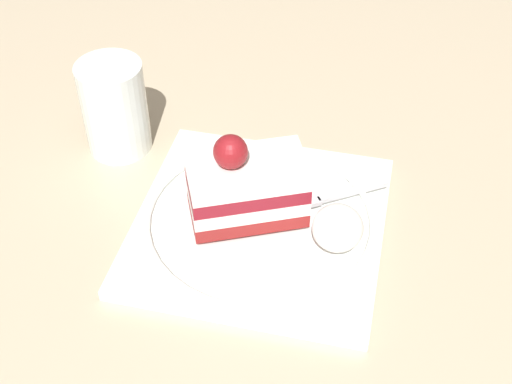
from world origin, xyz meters
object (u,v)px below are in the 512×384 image
object	(u,v)px
fork	(325,198)
whipped_cream_dollop	(334,228)
dessert_plate	(256,222)
drink_glass_near	(112,113)
cake_slice	(242,186)

from	to	relation	value
fork	whipped_cream_dollop	bearing A→B (deg)	-173.62
fork	dessert_plate	bearing A→B (deg)	111.01
dessert_plate	drink_glass_near	world-z (taller)	drink_glass_near
cake_slice	fork	xyz separation A→B (m)	(0.02, -0.08, -0.03)
dessert_plate	cake_slice	bearing A→B (deg)	84.03
dessert_plate	whipped_cream_dollop	bearing A→B (deg)	-114.65
cake_slice	whipped_cream_dollop	distance (m)	0.09
fork	cake_slice	bearing A→B (deg)	106.88
dessert_plate	cake_slice	distance (m)	0.05
cake_slice	whipped_cream_dollop	bearing A→B (deg)	-112.04
cake_slice	whipped_cream_dollop	world-z (taller)	cake_slice
whipped_cream_dollop	fork	size ratio (longest dim) A/B	0.41
cake_slice	whipped_cream_dollop	xyz separation A→B (m)	(-0.03, -0.09, -0.01)
cake_slice	drink_glass_near	world-z (taller)	cake_slice
dessert_plate	cake_slice	world-z (taller)	cake_slice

